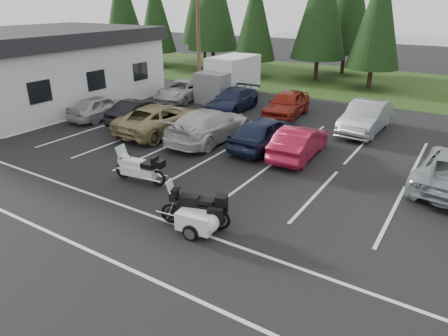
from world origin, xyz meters
TOP-DOWN VIEW (x-y plane):
  - ground at (0.00, 0.00)m, footprint 120.00×120.00m
  - grass_strip at (0.00, 24.00)m, footprint 80.00×16.00m
  - building at (-18.00, 4.00)m, footprint 10.60×15.60m
  - utility_pole at (-10.00, 12.00)m, footprint 1.60×0.26m
  - box_truck at (-8.00, 12.50)m, footprint 2.40×5.60m
  - stall_markings at (0.00, 2.00)m, footprint 32.00×16.00m
  - conifer_0 at (-28.00, 22.50)m, footprint 4.58×4.58m
  - conifer_1 at (-22.00, 21.20)m, footprint 3.96×3.96m
  - conifer_3 at (-10.50, 21.40)m, footprint 3.87×3.87m
  - conifer_4 at (-5.00, 22.90)m, footprint 4.80×4.80m
  - conifer_5 at (0.00, 21.60)m, footprint 4.14×4.14m
  - car_near_0 at (-11.57, 3.89)m, footprint 1.70×4.20m
  - car_near_1 at (-8.87, 4.38)m, footprint 1.84×4.40m
  - car_near_2 at (-6.64, 3.73)m, footprint 2.61×5.60m
  - car_near_3 at (-3.67, 4.04)m, footprint 2.35×5.65m
  - car_near_4 at (-0.73, 4.56)m, footprint 2.20×4.82m
  - car_near_5 at (1.11, 4.29)m, footprint 1.75×4.42m
  - car_far_0 at (-10.36, 10.37)m, footprint 2.79×5.22m
  - car_far_1 at (-5.71, 9.67)m, footprint 2.25×4.98m
  - car_far_2 at (-2.18, 10.24)m, footprint 2.32×4.88m
  - car_far_3 at (2.71, 9.80)m, footprint 1.93×5.07m
  - touring_motorcycle at (-3.11, -1.70)m, footprint 2.69×1.11m
  - cargo_trailer at (1.01, -3.54)m, footprint 1.76×1.13m
  - adventure_motorcycle at (0.72, -3.25)m, footprint 2.71×1.64m

SIDE VIEW (x-z plane):
  - ground at x=0.00m, z-range 0.00..0.00m
  - stall_markings at x=0.00m, z-range 0.00..0.01m
  - grass_strip at x=0.00m, z-range 0.00..0.01m
  - cargo_trailer at x=1.01m, z-range 0.00..0.77m
  - car_far_0 at x=-10.36m, z-range 0.00..1.40m
  - car_near_1 at x=-8.87m, z-range 0.00..1.41m
  - car_far_1 at x=-5.71m, z-range 0.00..1.42m
  - car_near_0 at x=-11.57m, z-range 0.00..1.43m
  - car_near_5 at x=1.11m, z-range 0.00..1.43m
  - touring_motorcycle at x=-3.11m, z-range 0.00..1.45m
  - car_near_2 at x=-6.64m, z-range 0.00..1.55m
  - adventure_motorcycle at x=0.72m, z-range 0.00..1.56m
  - car_near_4 at x=-0.73m, z-range 0.00..1.60m
  - car_far_2 at x=-2.18m, z-range 0.00..1.61m
  - car_near_3 at x=-3.67m, z-range 0.00..1.63m
  - car_far_3 at x=2.71m, z-range 0.00..1.65m
  - box_truck at x=-8.00m, z-range 0.00..2.90m
  - building at x=-18.00m, z-range 0.00..4.90m
  - utility_pole at x=-10.00m, z-range 0.20..9.20m
  - conifer_3 at x=-10.50m, z-range 0.76..9.78m
  - conifer_1 at x=-22.00m, z-range 0.78..10.00m
  - conifer_5 at x=0.00m, z-range 0.81..10.45m
  - conifer_0 at x=-28.00m, z-range 0.90..11.56m
  - conifer_4 at x=-5.00m, z-range 0.95..12.12m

